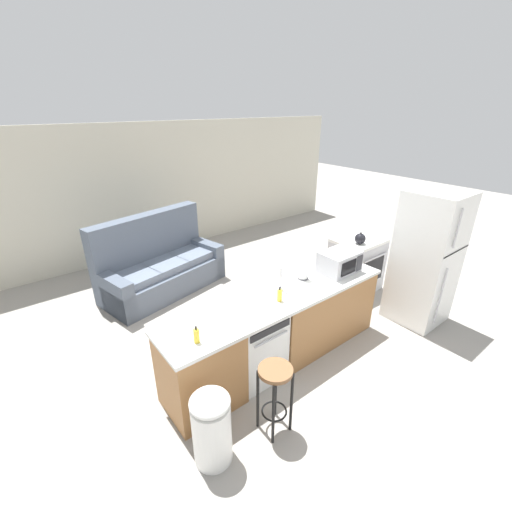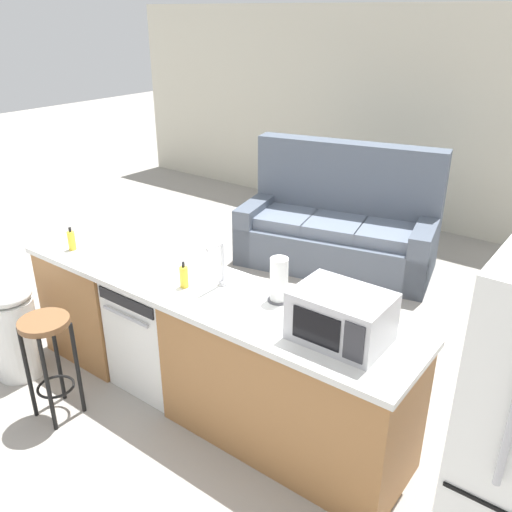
{
  "view_description": "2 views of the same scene",
  "coord_description": "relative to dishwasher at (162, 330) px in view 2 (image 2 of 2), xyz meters",
  "views": [
    {
      "loc": [
        -2.15,
        -2.47,
        2.91
      ],
      "look_at": [
        0.41,
        0.79,
        1.05
      ],
      "focal_mm": 24.0,
      "sensor_mm": 36.0,
      "label": 1
    },
    {
      "loc": [
        2.29,
        -2.25,
        2.52
      ],
      "look_at": [
        0.36,
        0.32,
        1.06
      ],
      "focal_mm": 38.0,
      "sensor_mm": 36.0,
      "label": 2
    }
  ],
  "objects": [
    {
      "name": "couch",
      "position": [
        0.01,
        2.6,
        -0.03
      ],
      "size": [
        2.15,
        1.31,
        1.27
      ],
      "color": "#515B6B",
      "rests_on": "ground_plane"
    },
    {
      "name": "dish_soap_bottle",
      "position": [
        -0.76,
        -0.13,
        0.55
      ],
      "size": [
        0.06,
        0.06,
        0.18
      ],
      "color": "yellow",
      "rests_on": "kitchen_counter"
    },
    {
      "name": "kitchen_counter",
      "position": [
        0.49,
        0.0,
        -0.0
      ],
      "size": [
        2.94,
        0.66,
        0.9
      ],
      "color": "#9E6B3D",
      "rests_on": "ground_plane"
    },
    {
      "name": "trash_bin",
      "position": [
        -0.92,
        -0.61,
        -0.04
      ],
      "size": [
        0.35,
        0.35,
        0.74
      ],
      "color": "white",
      "rests_on": "ground_plane"
    },
    {
      "name": "microwave",
      "position": [
        1.41,
        -0.0,
        0.62
      ],
      "size": [
        0.5,
        0.37,
        0.28
      ],
      "color": "#B7B7BC",
      "rests_on": "kitchen_counter"
    },
    {
      "name": "wall_back",
      "position": [
        0.55,
        4.2,
        0.88
      ],
      "size": [
        10.0,
        0.06,
        2.6
      ],
      "color": "beige",
      "rests_on": "ground_plane"
    },
    {
      "name": "ground_plane",
      "position": [
        0.25,
        0.0,
        -0.42
      ],
      "size": [
        24.0,
        24.0,
        0.0
      ],
      "primitive_type": "plane",
      "color": "gray"
    },
    {
      "name": "paper_towel_roll",
      "position": [
        0.9,
        0.15,
        0.62
      ],
      "size": [
        0.14,
        0.14,
        0.28
      ],
      "color": "#4C4C51",
      "rests_on": "kitchen_counter"
    },
    {
      "name": "soap_bottle",
      "position": [
        0.32,
        -0.07,
        0.55
      ],
      "size": [
        0.06,
        0.06,
        0.18
      ],
      "color": "yellow",
      "rests_on": "kitchen_counter"
    },
    {
      "name": "bar_stool",
      "position": [
        -0.3,
        -0.71,
        0.11
      ],
      "size": [
        0.32,
        0.32,
        0.74
      ],
      "color": "brown",
      "rests_on": "ground_plane"
    },
    {
      "name": "sink_faucet",
      "position": [
        0.5,
        0.09,
        0.61
      ],
      "size": [
        0.07,
        0.18,
        0.3
      ],
      "color": "silver",
      "rests_on": "kitchen_counter"
    },
    {
      "name": "dishwasher",
      "position": [
        0.0,
        0.0,
        0.0
      ],
      "size": [
        0.58,
        0.61,
        0.84
      ],
      "color": "white",
      "rests_on": "ground_plane"
    }
  ]
}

